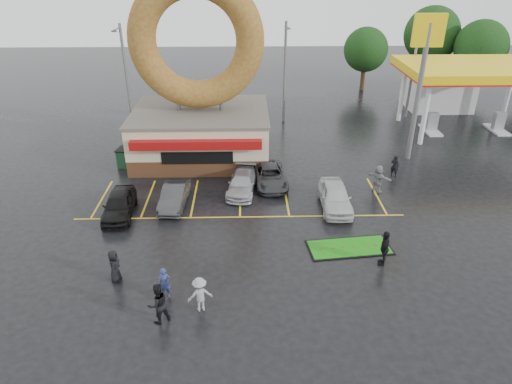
{
  "coord_description": "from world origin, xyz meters",
  "views": [
    {
      "loc": [
        0.39,
        -20.34,
        14.22
      ],
      "look_at": [
        0.95,
        2.46,
        2.2
      ],
      "focal_mm": 32.0,
      "sensor_mm": 36.0,
      "label": 1
    }
  ],
  "objects_px": {
    "donut_shop": "(200,100)",
    "gas_station": "(458,82)",
    "car_grey": "(270,176)",
    "putting_green": "(349,247)",
    "car_dgrey": "(174,196)",
    "car_silver": "(242,183)",
    "person_blue": "(165,283)",
    "streetlight_mid": "(285,71)",
    "shell_sign": "(424,62)",
    "dumpster": "(131,158)",
    "car_black": "(119,205)",
    "streetlight_left": "(126,74)",
    "streetlight_right": "(413,67)",
    "car_white": "(335,197)",
    "person_cameraman": "(385,248)"
  },
  "relations": [
    {
      "from": "dumpster",
      "to": "streetlight_mid",
      "type": "bearing_deg",
      "value": 49.45
    },
    {
      "from": "streetlight_mid",
      "to": "streetlight_left",
      "type": "bearing_deg",
      "value": -175.91
    },
    {
      "from": "car_white",
      "to": "person_blue",
      "type": "distance_m",
      "value": 12.39
    },
    {
      "from": "streetlight_mid",
      "to": "car_dgrey",
      "type": "distance_m",
      "value": 18.37
    },
    {
      "from": "shell_sign",
      "to": "dumpster",
      "type": "relative_size",
      "value": 5.89
    },
    {
      "from": "car_grey",
      "to": "car_white",
      "type": "xyz_separation_m",
      "value": [
        3.88,
        -3.34,
        0.13
      ]
    },
    {
      "from": "car_silver",
      "to": "person_blue",
      "type": "bearing_deg",
      "value": -101.33
    },
    {
      "from": "streetlight_mid",
      "to": "streetlight_right",
      "type": "xyz_separation_m",
      "value": [
        12.0,
        1.0,
        0.0
      ]
    },
    {
      "from": "shell_sign",
      "to": "car_silver",
      "type": "relative_size",
      "value": 2.47
    },
    {
      "from": "person_cameraman",
      "to": "dumpster",
      "type": "bearing_deg",
      "value": -112.38
    },
    {
      "from": "person_blue",
      "to": "person_cameraman",
      "type": "relative_size",
      "value": 0.8
    },
    {
      "from": "dumpster",
      "to": "car_dgrey",
      "type": "bearing_deg",
      "value": -46.24
    },
    {
      "from": "donut_shop",
      "to": "streetlight_mid",
      "type": "height_order",
      "value": "donut_shop"
    },
    {
      "from": "car_white",
      "to": "person_blue",
      "type": "xyz_separation_m",
      "value": [
        -9.32,
        -8.16,
        0.02
      ]
    },
    {
      "from": "car_black",
      "to": "donut_shop",
      "type": "bearing_deg",
      "value": 61.4
    },
    {
      "from": "car_white",
      "to": "streetlight_right",
      "type": "bearing_deg",
      "value": 61.35
    },
    {
      "from": "streetlight_mid",
      "to": "car_dgrey",
      "type": "bearing_deg",
      "value": -117.02
    },
    {
      "from": "streetlight_mid",
      "to": "dumpster",
      "type": "height_order",
      "value": "streetlight_mid"
    },
    {
      "from": "person_blue",
      "to": "dumpster",
      "type": "xyz_separation_m",
      "value": [
        -4.75,
        14.77,
        -0.13
      ]
    },
    {
      "from": "car_grey",
      "to": "putting_green",
      "type": "xyz_separation_m",
      "value": [
        3.9,
        -7.79,
        -0.59
      ]
    },
    {
      "from": "gas_station",
      "to": "car_dgrey",
      "type": "xyz_separation_m",
      "value": [
        -24.13,
        -15.97,
        -3.04
      ]
    },
    {
      "from": "donut_shop",
      "to": "car_silver",
      "type": "bearing_deg",
      "value": -63.3
    },
    {
      "from": "streetlight_left",
      "to": "streetlight_right",
      "type": "distance_m",
      "value": 26.08
    },
    {
      "from": "streetlight_left",
      "to": "car_silver",
      "type": "height_order",
      "value": "streetlight_left"
    },
    {
      "from": "streetlight_mid",
      "to": "person_blue",
      "type": "distance_m",
      "value": 26.02
    },
    {
      "from": "car_grey",
      "to": "putting_green",
      "type": "distance_m",
      "value": 8.73
    },
    {
      "from": "streetlight_right",
      "to": "dumpster",
      "type": "xyz_separation_m",
      "value": [
        -24.14,
        -10.86,
        -4.13
      ]
    },
    {
      "from": "dumpster",
      "to": "donut_shop",
      "type": "bearing_deg",
      "value": 30.77
    },
    {
      "from": "person_cameraman",
      "to": "streetlight_mid",
      "type": "bearing_deg",
      "value": -154.95
    },
    {
      "from": "donut_shop",
      "to": "shell_sign",
      "type": "height_order",
      "value": "donut_shop"
    },
    {
      "from": "donut_shop",
      "to": "person_blue",
      "type": "bearing_deg",
      "value": -91.35
    },
    {
      "from": "streetlight_right",
      "to": "streetlight_left",
      "type": "bearing_deg",
      "value": -175.6
    },
    {
      "from": "gas_station",
      "to": "car_silver",
      "type": "distance_m",
      "value": 24.61
    },
    {
      "from": "car_silver",
      "to": "streetlight_mid",
      "type": "bearing_deg",
      "value": 82.01
    },
    {
      "from": "person_blue",
      "to": "streetlight_mid",
      "type": "bearing_deg",
      "value": 65.36
    },
    {
      "from": "streetlight_right",
      "to": "car_black",
      "type": "xyz_separation_m",
      "value": [
        -23.29,
        -18.08,
        -4.06
      ]
    },
    {
      "from": "shell_sign",
      "to": "person_blue",
      "type": "bearing_deg",
      "value": -136.22
    },
    {
      "from": "shell_sign",
      "to": "car_black",
      "type": "bearing_deg",
      "value": -158.09
    },
    {
      "from": "car_grey",
      "to": "person_blue",
      "type": "relative_size",
      "value": 2.92
    },
    {
      "from": "car_silver",
      "to": "person_blue",
      "type": "relative_size",
      "value": 2.76
    },
    {
      "from": "gas_station",
      "to": "streetlight_mid",
      "type": "relative_size",
      "value": 1.52
    },
    {
      "from": "car_black",
      "to": "streetlight_mid",
      "type": "bearing_deg",
      "value": 53.09
    },
    {
      "from": "car_black",
      "to": "dumpster",
      "type": "height_order",
      "value": "car_black"
    },
    {
      "from": "putting_green",
      "to": "car_silver",
      "type": "bearing_deg",
      "value": 130.77
    },
    {
      "from": "car_black",
      "to": "car_dgrey",
      "type": "distance_m",
      "value": 3.36
    },
    {
      "from": "person_cameraman",
      "to": "dumpster",
      "type": "relative_size",
      "value": 1.08
    },
    {
      "from": "donut_shop",
      "to": "gas_station",
      "type": "bearing_deg",
      "value": 19.11
    },
    {
      "from": "car_dgrey",
      "to": "streetlight_right",
      "type": "bearing_deg",
      "value": 43.82
    },
    {
      "from": "streetlight_left",
      "to": "putting_green",
      "type": "bearing_deg",
      "value": -51.31
    },
    {
      "from": "car_white",
      "to": "person_cameraman",
      "type": "relative_size",
      "value": 2.3
    }
  ]
}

